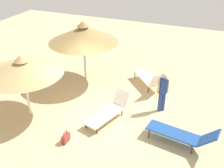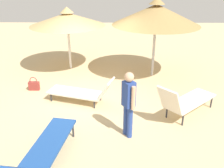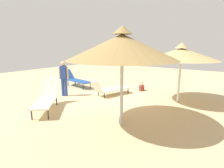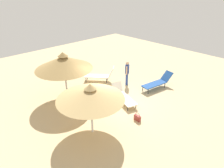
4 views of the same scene
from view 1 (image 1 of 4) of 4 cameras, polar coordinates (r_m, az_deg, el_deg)
The scene contains 8 objects.
ground at distance 10.20m, azimuth -3.40°, elevation -6.14°, with size 24.00×24.00×0.10m, color tan.
parasol_umbrella_center at distance 11.48m, azimuth -6.08°, elevation 10.46°, with size 2.97×2.97×2.74m.
parasol_umbrella_back at distance 9.58m, azimuth -18.47°, elevation 3.40°, with size 2.77×2.77×2.35m.
lounge_chair_front at distance 9.64m, azimuth -0.64°, elevation -5.69°, with size 2.02×1.14×0.80m.
lounge_chair_far_right at distance 8.74m, azimuth 14.68°, elevation -10.24°, with size 0.90×2.24×0.88m.
lounge_chair_near_left at distance 11.60m, azimuth 7.99°, elevation 1.20°, with size 1.85×1.74×1.05m.
person_standing_far_left at distance 9.94m, azimuth 10.70°, elevation -1.29°, with size 0.32×0.38×1.57m.
handbag at distance 8.86m, azimuth -9.76°, elevation -11.15°, with size 0.34×0.14×0.45m.
Camera 1 is at (-7.47, -3.70, 5.82)m, focal length 43.17 mm.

